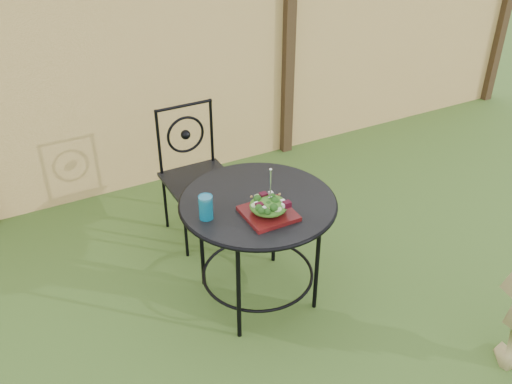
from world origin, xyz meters
TOP-DOWN VIEW (x-y plane):
  - ground at (0.00, 0.00)m, footprint 60.00×60.00m
  - fence at (-0.00, 2.19)m, footprint 8.00×0.12m
  - patio_table at (0.13, 0.51)m, footprint 0.92×0.92m
  - patio_chair at (0.08, 1.35)m, footprint 0.46×0.46m
  - salad_plate at (0.11, 0.35)m, footprint 0.27×0.27m
  - salad at (0.11, 0.35)m, footprint 0.21×0.21m
  - fork at (0.12, 0.35)m, footprint 0.01×0.01m
  - drinking_glass at (-0.20, 0.49)m, footprint 0.08×0.08m

SIDE VIEW (x-z plane):
  - ground at x=0.00m, z-range 0.00..0.00m
  - patio_chair at x=0.08m, z-range 0.03..0.98m
  - patio_table at x=0.13m, z-range 0.22..0.95m
  - salad_plate at x=0.11m, z-range 0.72..0.75m
  - salad at x=0.11m, z-range 0.75..0.83m
  - drinking_glass at x=-0.20m, z-range 0.72..0.86m
  - fork at x=0.12m, z-range 0.83..1.01m
  - fence at x=0.00m, z-range 0.00..1.90m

